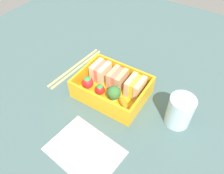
# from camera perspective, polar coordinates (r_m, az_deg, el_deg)

# --- Properties ---
(ground_plane) EXTENTS (1.20, 1.20, 0.02)m
(ground_plane) POSITION_cam_1_polar(r_m,az_deg,el_deg) (0.59, 0.00, -2.46)
(ground_plane) COLOR #445F5F
(bento_tray) EXTENTS (0.18, 0.13, 0.01)m
(bento_tray) POSITION_cam_1_polar(r_m,az_deg,el_deg) (0.58, 0.00, -1.42)
(bento_tray) COLOR gold
(bento_tray) RESTS_ON ground_plane
(bento_rim) EXTENTS (0.18, 0.13, 0.04)m
(bento_rim) POSITION_cam_1_polar(r_m,az_deg,el_deg) (0.56, 0.00, 0.47)
(bento_rim) COLOR gold
(bento_rim) RESTS_ON bento_tray
(sandwich_left) EXTENTS (0.04, 0.05, 0.05)m
(sandwich_left) POSITION_cam_1_polar(r_m,az_deg,el_deg) (0.60, -3.00, 4.11)
(sandwich_left) COLOR beige
(sandwich_left) RESTS_ON bento_tray
(sandwich_center_left) EXTENTS (0.04, 0.05, 0.05)m
(sandwich_center_left) POSITION_cam_1_polar(r_m,az_deg,el_deg) (0.57, 1.40, 2.18)
(sandwich_center_left) COLOR tan
(sandwich_center_left) RESTS_ON bento_tray
(sandwich_center) EXTENTS (0.04, 0.05, 0.05)m
(sandwich_center) POSITION_cam_1_polar(r_m,az_deg,el_deg) (0.56, 6.09, 0.11)
(sandwich_center) COLOR #D6B789
(sandwich_center) RESTS_ON bento_tray
(strawberry_left) EXTENTS (0.03, 0.03, 0.04)m
(strawberry_left) POSITION_cam_1_polar(r_m,az_deg,el_deg) (0.58, -6.39, 1.15)
(strawberry_left) COLOR red
(strawberry_left) RESTS_ON bento_tray
(strawberry_far_left) EXTENTS (0.03, 0.03, 0.03)m
(strawberry_far_left) POSITION_cam_1_polar(r_m,az_deg,el_deg) (0.56, -3.19, -0.67)
(strawberry_far_left) COLOR red
(strawberry_far_left) RESTS_ON bento_tray
(broccoli_floret) EXTENTS (0.04, 0.04, 0.04)m
(broccoli_floret) POSITION_cam_1_polar(r_m,az_deg,el_deg) (0.54, 0.48, -1.59)
(broccoli_floret) COLOR #8CD36F
(broccoli_floret) RESTS_ON bento_tray
(carrot_stick_far_left) EXTENTS (0.04, 0.04, 0.02)m
(carrot_stick_far_left) POSITION_cam_1_polar(r_m,az_deg,el_deg) (0.53, 3.38, -4.93)
(carrot_stick_far_left) COLOR orange
(carrot_stick_far_left) RESTS_ON bento_tray
(chopstick_pair) EXTENTS (0.04, 0.21, 0.01)m
(chopstick_pair) POSITION_cam_1_polar(r_m,az_deg,el_deg) (0.67, -9.52, 5.18)
(chopstick_pair) COLOR tan
(chopstick_pair) RESTS_ON ground_plane
(drinking_glass) EXTENTS (0.06, 0.06, 0.08)m
(drinking_glass) POSITION_cam_1_polar(r_m,az_deg,el_deg) (0.52, 17.26, -6.02)
(drinking_glass) COLOR silver
(drinking_glass) RESTS_ON ground_plane
(folded_napkin) EXTENTS (0.16, 0.13, 0.00)m
(folded_napkin) POSITION_cam_1_polar(r_m,az_deg,el_deg) (0.49, -7.17, -16.12)
(folded_napkin) COLOR silver
(folded_napkin) RESTS_ON ground_plane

